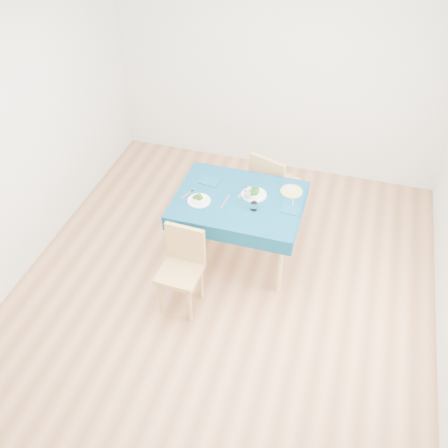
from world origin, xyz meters
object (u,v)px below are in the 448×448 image
(chair_near, at_px, (179,270))
(side_plate, at_px, (292,191))
(bowl_far, at_px, (254,192))
(table, at_px, (238,228))
(bowl_near, at_px, (199,198))
(chair_far, at_px, (275,175))

(chair_near, bearing_deg, side_plate, 55.35)
(chair_near, xyz_separation_m, bowl_far, (0.46, 0.89, 0.33))
(table, height_order, side_plate, side_plate)
(chair_near, height_order, bowl_near, chair_near)
(chair_near, xyz_separation_m, bowl_near, (-0.02, 0.65, 0.33))
(chair_far, height_order, bowl_near, chair_far)
(table, distance_m, bowl_near, 0.56)
(bowl_far, bearing_deg, table, -143.04)
(bowl_far, bearing_deg, chair_near, -117.24)
(bowl_far, bearing_deg, side_plate, 25.04)
(table, distance_m, chair_far, 0.82)
(chair_far, relative_size, bowl_far, 4.37)
(chair_far, relative_size, side_plate, 4.91)
(chair_near, distance_m, bowl_far, 1.05)
(chair_near, xyz_separation_m, side_plate, (0.79, 1.04, 0.30))
(chair_far, height_order, side_plate, chair_far)
(table, relative_size, bowl_near, 5.49)
(bowl_far, height_order, side_plate, bowl_far)
(chair_near, relative_size, bowl_far, 3.80)
(table, relative_size, chair_far, 1.14)
(chair_far, distance_m, bowl_far, 0.74)
(chair_far, xyz_separation_m, side_plate, (0.26, -0.53, 0.23))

